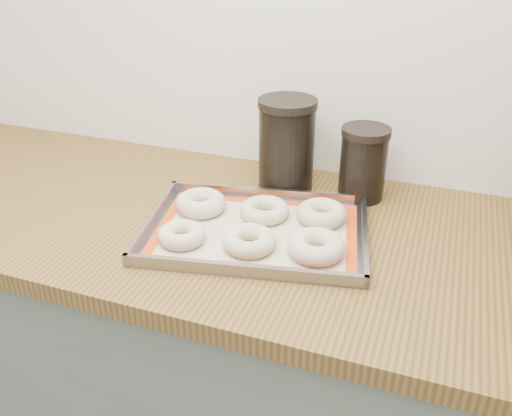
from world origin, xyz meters
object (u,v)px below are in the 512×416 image
at_px(bagel_back_right, 322,213).
at_px(canister_left, 287,144).
at_px(bagel_back_left, 201,203).
at_px(bagel_back_mid, 264,210).
at_px(bagel_front_left, 182,235).
at_px(bagel_front_mid, 249,241).
at_px(bagel_front_right, 316,247).
at_px(canister_mid, 363,163).
at_px(baking_tray, 256,230).

bearing_deg(bagel_back_right, canister_left, 131.10).
bearing_deg(bagel_back_right, bagel_back_left, -169.52).
bearing_deg(bagel_back_mid, bagel_front_left, -128.18).
distance_m(bagel_front_mid, bagel_front_right, 0.13).
bearing_deg(bagel_back_left, bagel_front_right, -16.85).
distance_m(bagel_front_mid, canister_mid, 0.36).
height_order(baking_tray, canister_left, canister_left).
distance_m(bagel_front_mid, canister_left, 0.32).
relative_size(bagel_front_left, canister_left, 0.44).
distance_m(baking_tray, bagel_front_left, 0.16).
bearing_deg(canister_left, bagel_back_right, -48.90).
bearing_deg(canister_mid, bagel_back_left, -147.69).
relative_size(canister_left, canister_mid, 1.28).
bearing_deg(bagel_front_right, bagel_front_mid, -170.55).
height_order(bagel_front_mid, bagel_back_mid, bagel_front_mid).
bearing_deg(baking_tray, bagel_front_right, -17.98).
bearing_deg(bagel_front_right, canister_left, 118.09).
xyz_separation_m(bagel_back_right, canister_mid, (0.06, 0.15, 0.06)).
distance_m(bagel_front_left, bagel_front_mid, 0.14).
relative_size(bagel_front_right, bagel_back_mid, 1.04).
height_order(canister_left, canister_mid, canister_left).
distance_m(bagel_back_mid, canister_left, 0.19).
bearing_deg(bagel_back_left, bagel_back_right, 10.48).
bearing_deg(bagel_front_right, canister_mid, 83.52).
bearing_deg(bagel_front_left, bagel_back_right, 36.70).
relative_size(bagel_back_left, bagel_back_right, 1.04).
bearing_deg(bagel_back_right, bagel_back_mid, -167.82).
relative_size(baking_tray, bagel_front_left, 5.32).
height_order(bagel_front_mid, canister_mid, canister_mid).
bearing_deg(bagel_front_left, bagel_back_left, 98.66).
bearing_deg(baking_tray, canister_mid, 54.49).
relative_size(baking_tray, bagel_back_mid, 4.78).
height_order(baking_tray, bagel_back_left, bagel_back_left).
distance_m(bagel_front_right, bagel_back_mid, 0.18).
height_order(bagel_front_left, canister_left, canister_left).
distance_m(bagel_front_left, canister_left, 0.36).
height_order(bagel_front_left, bagel_back_right, bagel_back_right).
bearing_deg(bagel_back_left, bagel_back_mid, 9.01).
relative_size(baking_tray, canister_left, 2.33).
bearing_deg(bagel_back_mid, canister_left, 91.82).
bearing_deg(canister_left, bagel_front_mid, -86.29).
xyz_separation_m(bagel_back_right, canister_left, (-0.13, 0.15, 0.09)).
xyz_separation_m(bagel_front_right, bagel_back_left, (-0.29, 0.09, -0.00)).
height_order(bagel_front_left, bagel_back_mid, same).
xyz_separation_m(bagel_front_left, bagel_front_right, (0.27, 0.05, 0.00)).
bearing_deg(baking_tray, bagel_front_mid, -81.13).
distance_m(bagel_front_right, bagel_back_left, 0.30).
distance_m(bagel_back_left, bagel_back_right, 0.27).
xyz_separation_m(baking_tray, bagel_back_mid, (-0.00, 0.06, 0.01)).
bearing_deg(canister_mid, bagel_front_right, -96.48).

